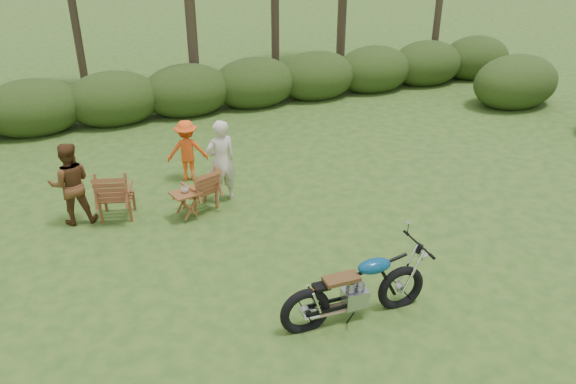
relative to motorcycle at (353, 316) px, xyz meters
name	(u,v)px	position (x,y,z in m)	size (l,w,h in m)	color
ground	(330,288)	(-0.01, 0.72, 0.00)	(80.00, 80.00, 0.00)	#264918
motorcycle	(353,316)	(0.00, 0.00, 0.00)	(2.08, 0.79, 1.19)	#0C68A5
lawn_chair_right	(201,209)	(-1.17, 3.98, 0.00)	(0.60, 0.60, 0.88)	brown
lawn_chair_left	(119,216)	(-2.67, 4.28, 0.00)	(0.67, 0.67, 0.97)	#632D18
side_table	(187,205)	(-1.49, 3.71, 0.27)	(0.52, 0.44, 0.54)	brown
cup	(185,190)	(-1.50, 3.71, 0.59)	(0.13, 0.13, 0.11)	#C2B3A0
adult_a	(223,200)	(-0.67, 4.17, 0.00)	(0.61, 0.40, 1.67)	beige
adult_b	(78,221)	(-3.41, 4.37, 0.00)	(0.75, 0.59, 1.55)	#543118
child	(190,179)	(-1.05, 5.37, 0.00)	(0.85, 0.49, 1.32)	#EB4F16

